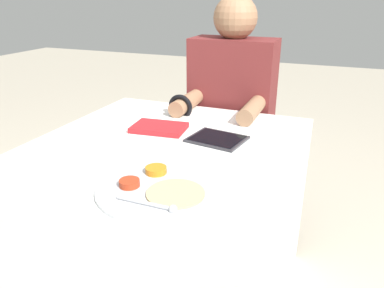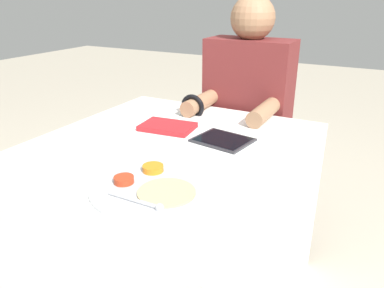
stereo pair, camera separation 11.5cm
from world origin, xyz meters
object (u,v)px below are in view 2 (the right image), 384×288
object	(u,v)px
thali_tray	(152,186)
person_diner	(246,131)
red_notebook	(168,127)
tablet_device	(223,140)

from	to	relation	value
thali_tray	person_diner	bearing A→B (deg)	94.25
red_notebook	tablet_device	xyz separation A→B (m)	(0.24, -0.02, -0.00)
person_diner	red_notebook	bearing A→B (deg)	-106.40
red_notebook	person_diner	distance (m)	0.54
thali_tray	red_notebook	size ratio (longest dim) A/B	1.56
tablet_device	person_diner	xyz separation A→B (m)	(-0.10, 0.51, -0.15)
red_notebook	tablet_device	distance (m)	0.24
thali_tray	red_notebook	world-z (taller)	thali_tray
tablet_device	person_diner	world-z (taller)	person_diner
red_notebook	person_diner	size ratio (longest dim) A/B	0.18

